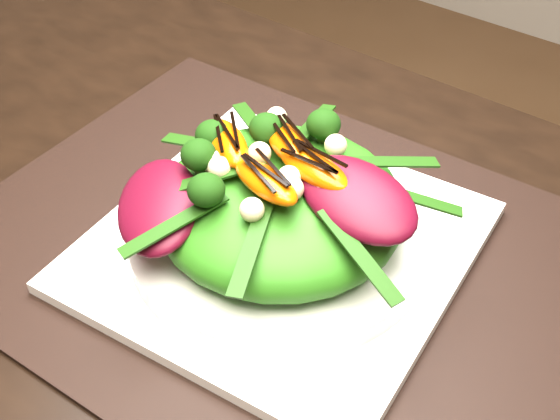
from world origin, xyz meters
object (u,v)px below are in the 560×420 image
Objects in this scene: plate_base at (280,246)px; lettuce_mound at (280,206)px; orange_segment at (288,138)px; placemat at (280,252)px; salad_bowl at (280,233)px.

plate_base is 0.04m from lettuce_mound.
lettuce_mound reaches higher than plate_base.
plate_base is 4.23× the size of orange_segment.
orange_segment is at bearing 116.27° from placemat.
lettuce_mound is at bearing 0.00° from placemat.
lettuce_mound is (0.00, 0.00, 0.03)m from salad_bowl.
lettuce_mound is at bearing 90.00° from plate_base.
placemat is at bearing -63.73° from orange_segment.
orange_segment is at bearing 116.27° from plate_base.
plate_base is 1.44× the size of lettuce_mound.
lettuce_mound is at bearing -63.73° from orange_segment.
salad_bowl is at bearing 0.00° from plate_base.
orange_segment reaches higher than plate_base.
plate_base is 0.08m from orange_segment.
orange_segment is (-0.01, 0.03, 0.08)m from plate_base.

